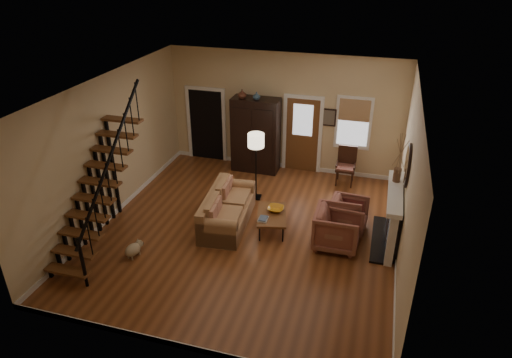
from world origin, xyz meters
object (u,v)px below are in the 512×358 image
(armoire, at_px, (256,135))
(coffee_table, at_px, (272,221))
(armchair_right, at_px, (348,215))
(armchair_left, at_px, (337,228))
(floor_lamp, at_px, (256,167))
(sofa, at_px, (228,209))
(side_chair, at_px, (346,167))

(armoire, bearing_deg, coffee_table, -67.32)
(armchair_right, bearing_deg, armchair_left, 170.75)
(armchair_left, distance_m, floor_lamp, 2.72)
(floor_lamp, bearing_deg, armchair_right, -18.84)
(sofa, distance_m, floor_lamp, 1.44)
(sofa, bearing_deg, floor_lamp, 72.57)
(floor_lamp, bearing_deg, coffee_table, -60.07)
(armchair_left, relative_size, armchair_right, 1.16)
(armchair_left, distance_m, side_chair, 2.93)
(armoire, distance_m, sofa, 3.02)
(armoire, xyz_separation_m, armchair_left, (2.69, -3.12, -0.62))
(coffee_table, distance_m, side_chair, 3.03)
(coffee_table, bearing_deg, side_chair, 63.69)
(sofa, height_order, armchair_right, sofa)
(side_chair, bearing_deg, floor_lamp, -145.78)
(armoire, relative_size, armchair_right, 2.56)
(armchair_left, xyz_separation_m, side_chair, (-0.14, 2.92, 0.08))
(armoire, bearing_deg, armchair_left, -49.25)
(sofa, height_order, coffee_table, sofa)
(armoire, distance_m, armchair_left, 4.17)
(coffee_table, relative_size, armchair_left, 1.14)
(side_chair, bearing_deg, armchair_right, -82.01)
(armchair_right, relative_size, floor_lamp, 0.47)
(floor_lamp, bearing_deg, side_chair, 34.22)
(armchair_left, bearing_deg, sofa, 85.48)
(armchair_left, height_order, armchair_right, armchair_left)
(sofa, xyz_separation_m, coffee_table, (1.03, 0.04, -0.18))
(armoire, distance_m, armchair_right, 3.82)
(armchair_right, bearing_deg, armoire, 54.30)
(armoire, height_order, floor_lamp, armoire)
(armchair_left, xyz_separation_m, floor_lamp, (-2.22, 1.51, 0.44))
(sofa, distance_m, armchair_right, 2.73)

